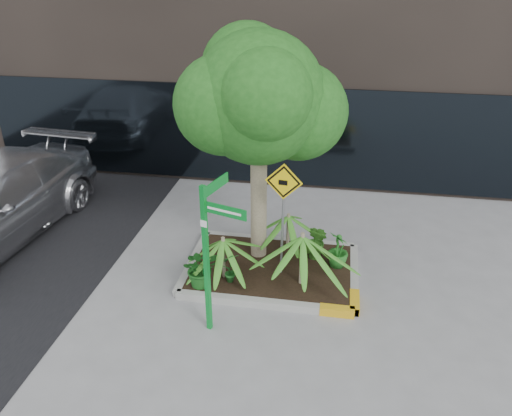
# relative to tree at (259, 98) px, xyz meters

# --- Properties ---
(ground) EXTENTS (80.00, 80.00, 0.00)m
(ground) POSITION_rel_tree_xyz_m (0.14, -0.74, -3.36)
(ground) COLOR gray
(ground) RESTS_ON ground
(planter) EXTENTS (3.35, 2.36, 0.15)m
(planter) POSITION_rel_tree_xyz_m (0.37, -0.46, -3.25)
(planter) COLOR #9E9E99
(planter) RESTS_ON ground
(tree) EXTENTS (3.06, 2.72, 4.60)m
(tree) POSITION_rel_tree_xyz_m (0.00, 0.00, 0.00)
(tree) COLOR tan
(tree) RESTS_ON ground
(palm_front) EXTENTS (1.20, 1.20, 1.33)m
(palm_front) POSITION_rel_tree_xyz_m (0.94, -0.90, -2.21)
(palm_front) COLOR tan
(palm_front) RESTS_ON ground
(palm_left) EXTENTS (0.96, 0.96, 1.06)m
(palm_left) POSITION_rel_tree_xyz_m (-0.51, -0.93, -2.41)
(palm_left) COLOR tan
(palm_left) RESTS_ON ground
(palm_back) EXTENTS (0.87, 0.87, 0.97)m
(palm_back) POSITION_rel_tree_xyz_m (0.56, 0.35, -2.49)
(palm_back) COLOR tan
(palm_back) RESTS_ON ground
(shrub_a) EXTENTS (0.91, 0.91, 0.74)m
(shrub_a) POSITION_rel_tree_xyz_m (-0.86, -1.27, -2.83)
(shrub_a) COLOR #175018
(shrub_a) RESTS_ON planter
(shrub_b) EXTENTS (0.57, 0.57, 0.72)m
(shrub_b) POSITION_rel_tree_xyz_m (1.59, -0.20, -2.85)
(shrub_b) COLOR #216B20
(shrub_b) RESTS_ON planter
(shrub_c) EXTENTS (0.46, 0.46, 0.62)m
(shrub_c) POSITION_rel_tree_xyz_m (-0.36, -1.06, -2.89)
(shrub_c) COLOR #1D5F20
(shrub_c) RESTS_ON planter
(shrub_d) EXTENTS (0.61, 0.61, 0.78)m
(shrub_d) POSITION_rel_tree_xyz_m (1.18, -0.01, -2.82)
(shrub_d) COLOR #2B601B
(shrub_d) RESTS_ON planter
(street_sign_post) EXTENTS (0.75, 0.92, 2.62)m
(street_sign_post) POSITION_rel_tree_xyz_m (-0.40, -2.20, -1.73)
(street_sign_post) COLOR #0C892C
(street_sign_post) RESTS_ON ground
(cattle_sign) EXTENTS (0.68, 0.18, 2.23)m
(cattle_sign) POSITION_rel_tree_xyz_m (0.54, -0.57, -1.70)
(cattle_sign) COLOR slate
(cattle_sign) RESTS_ON ground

